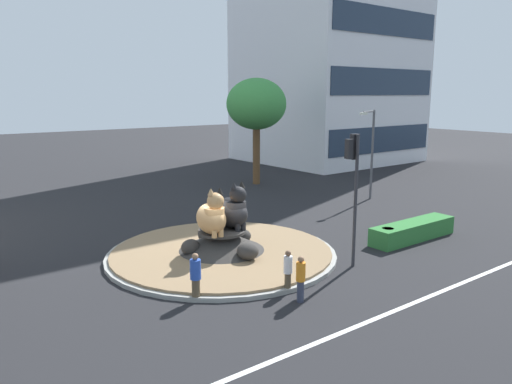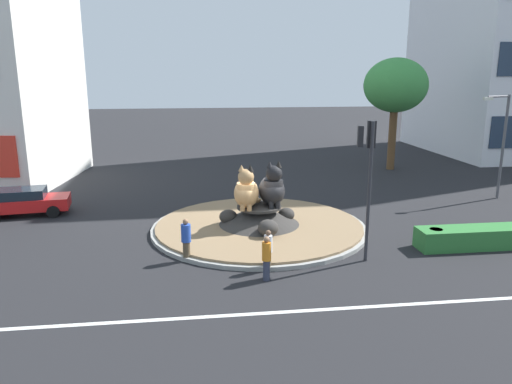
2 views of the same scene
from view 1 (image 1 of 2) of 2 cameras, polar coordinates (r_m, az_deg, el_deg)
name	(u,v)px [view 1 (image 1 of 2)]	position (r m, az deg, el deg)	size (l,w,h in m)	color
ground_plane	(222,256)	(22.72, -3.97, -7.36)	(160.00, 160.00, 0.00)	black
lane_centreline	(364,323)	(16.81, 12.40, -14.60)	(112.00, 0.20, 0.01)	silver
roundabout_island	(222,248)	(22.60, -3.96, -6.52)	(10.38, 10.38, 1.20)	gray
cat_statue_calico	(212,217)	(21.63, -5.10, -2.86)	(1.63, 2.22, 2.14)	tan
cat_statue_black	(233,211)	(22.53, -2.72, -2.16)	(1.43, 2.28, 2.23)	black
traffic_light_mast	(354,171)	(20.78, 11.23, 2.35)	(0.79, 0.46, 5.64)	#2D2D33
office_tower	(330,2)	(55.95, 8.59, 20.91)	(16.15, 15.37, 33.32)	silver
clipped_hedge_strip	(413,231)	(26.22, 17.66, -4.29)	(5.44, 1.20, 0.90)	#2D7033
broadleaf_tree_behind_island	(256,105)	(39.64, 0.04, 10.05)	(4.77, 4.77, 8.45)	brown
streetlight_arm	(371,148)	(34.75, 13.15, 5.02)	(1.89, 0.63, 6.16)	#4C4C51
pedestrian_white_shirt	(288,270)	(18.47, 3.71, -9.01)	(0.33, 0.33, 1.62)	brown
pedestrian_blue_shirt	(196,276)	(17.81, -6.99, -9.62)	(0.39, 0.39, 1.78)	brown
pedestrian_orange_shirt	(301,278)	(17.69, 5.18, -9.84)	(0.33, 0.33, 1.70)	#33384C
litter_bin	(387,237)	(24.71, 14.95, -5.08)	(0.56, 0.56, 0.90)	#2D4233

